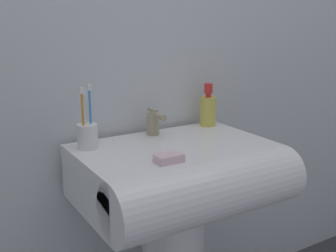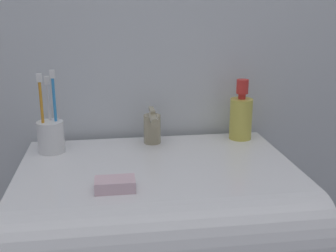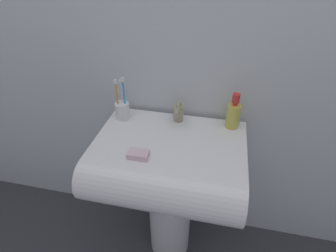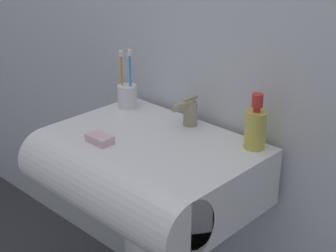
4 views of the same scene
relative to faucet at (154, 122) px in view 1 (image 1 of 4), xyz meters
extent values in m
cube|color=silver|center=(-0.01, 0.10, 0.37)|extent=(5.00, 0.05, 2.40)
cube|color=white|center=(-0.01, -0.14, -0.14)|extent=(0.63, 0.39, 0.18)
cylinder|color=white|center=(-0.01, -0.34, -0.14)|extent=(0.63, 0.18, 0.18)
cylinder|color=tan|center=(0.00, 0.01, -0.01)|extent=(0.04, 0.04, 0.08)
cylinder|color=tan|center=(0.00, -0.03, 0.03)|extent=(0.02, 0.08, 0.02)
cube|color=tan|center=(0.00, 0.01, 0.04)|extent=(0.01, 0.06, 0.01)
cylinder|color=white|center=(-0.26, -0.03, -0.01)|extent=(0.07, 0.07, 0.08)
cylinder|color=orange|center=(-0.27, -0.03, 0.05)|extent=(0.01, 0.01, 0.17)
cube|color=white|center=(-0.27, -0.03, 0.14)|extent=(0.01, 0.01, 0.02)
cylinder|color=#338CD8|center=(-0.24, -0.02, 0.05)|extent=(0.01, 0.01, 0.17)
cube|color=white|center=(-0.24, -0.02, 0.15)|extent=(0.01, 0.01, 0.02)
cylinder|color=white|center=(-0.26, -0.01, 0.05)|extent=(0.01, 0.01, 0.15)
cube|color=white|center=(-0.26, -0.01, 0.13)|extent=(0.01, 0.01, 0.02)
cylinder|color=gold|center=(0.24, 0.01, 0.01)|extent=(0.06, 0.06, 0.11)
cylinder|color=red|center=(0.24, 0.01, 0.07)|extent=(0.02, 0.02, 0.01)
cylinder|color=red|center=(0.24, 0.01, 0.10)|extent=(0.03, 0.03, 0.04)
cube|color=silver|center=(-0.10, -0.27, -0.04)|extent=(0.08, 0.05, 0.02)
camera|label=1|loc=(-0.70, -1.26, 0.36)|focal=45.00mm
camera|label=2|loc=(-0.11, -1.05, 0.32)|focal=45.00mm
camera|label=3|loc=(0.17, -0.99, 0.64)|focal=28.00mm
camera|label=4|loc=(0.98, -1.12, 0.60)|focal=55.00mm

